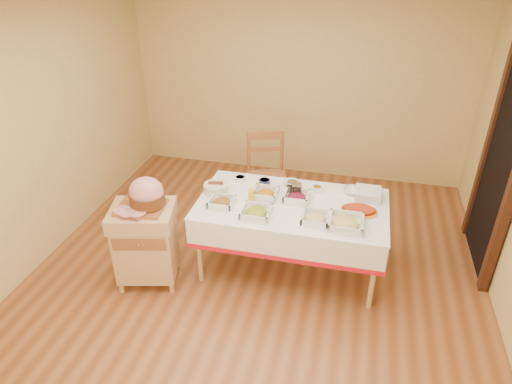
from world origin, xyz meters
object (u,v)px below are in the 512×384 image
mustard_bottle (251,196)px  preserve_jar_right (297,190)px  dining_table (291,218)px  bread_basket (216,188)px  butcher_cart (146,240)px  brass_platter (359,210)px  plate_stack (368,194)px  ham_on_board (146,195)px  preserve_jar_left (292,188)px  dining_chair (266,176)px

mustard_bottle → preserve_jar_right: bearing=32.0°
dining_table → bread_basket: (-0.78, 0.05, 0.21)m
butcher_cart → brass_platter: (1.95, 0.52, 0.31)m
preserve_jar_right → plate_stack: bearing=8.9°
ham_on_board → bread_basket: size_ratio=1.86×
dining_table → plate_stack: plate_stack is taller
preserve_jar_left → mustard_bottle: size_ratio=0.74×
mustard_bottle → brass_platter: (1.02, 0.07, -0.06)m
dining_table → preserve_jar_right: size_ratio=14.27×
ham_on_board → brass_platter: bearing=14.1°
dining_table → brass_platter: bearing=-0.7°
mustard_bottle → plate_stack: size_ratio=0.71×
preserve_jar_left → brass_platter: size_ratio=0.39×
preserve_jar_right → ham_on_board: bearing=-152.7°
dining_table → bread_basket: size_ratio=7.43×
dining_chair → ham_on_board: size_ratio=2.27×
preserve_jar_right → plate_stack: preserve_jar_right is taller
bread_basket → brass_platter: (1.41, -0.05, -0.03)m
butcher_cart → preserve_jar_right: (1.33, 0.70, 0.35)m
dining_chair → brass_platter: dining_chair is taller
ham_on_board → mustard_bottle: ham_on_board is taller
plate_stack → preserve_jar_right: bearing=-171.1°
plate_stack → dining_chair: bearing=150.5°
dining_chair → preserve_jar_left: size_ratio=8.05×
dining_table → bread_basket: bread_basket is taller
mustard_bottle → bread_basket: bearing=162.7°
ham_on_board → plate_stack: 2.12m
plate_stack → brass_platter: (-0.07, -0.29, -0.02)m
mustard_bottle → plate_stack: bearing=18.2°
dining_chair → butcher_cart: bearing=-120.6°
mustard_bottle → bread_basket: size_ratio=0.70×
preserve_jar_right → dining_table: bearing=-94.5°
preserve_jar_right → plate_stack: 0.70m
bread_basket → plate_stack: bread_basket is taller
dining_table → brass_platter: size_ratio=5.59×
preserve_jar_right → brass_platter: size_ratio=0.39×
dining_table → dining_chair: dining_chair is taller
ham_on_board → butcher_cart: bearing=-142.0°
dining_chair → brass_platter: (1.09, -0.94, 0.25)m
plate_stack → bread_basket: bearing=-171.0°
butcher_cart → bread_basket: bearing=46.8°
bread_basket → dining_chair: bearing=69.9°
dining_table → brass_platter: brass_platter is taller
dining_chair → preserve_jar_right: bearing=-58.3°
dining_chair → ham_on_board: (-0.82, -1.42, 0.42)m
butcher_cart → preserve_jar_right: size_ratio=6.46×
brass_platter → preserve_jar_left: bearing=162.0°
preserve_jar_left → plate_stack: preserve_jar_left is taller
butcher_cart → dining_chair: 1.70m
dining_chair → bread_basket: (-0.33, -0.89, 0.27)m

